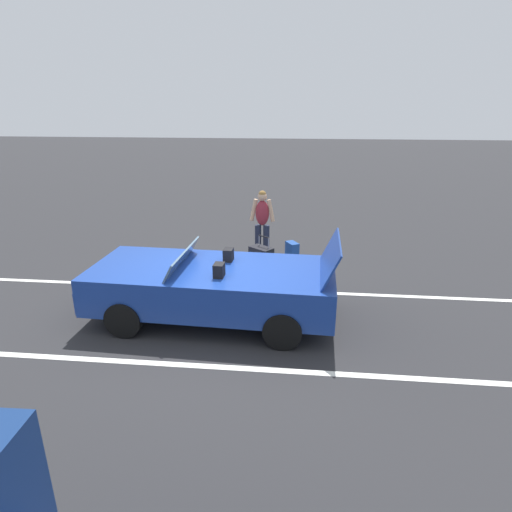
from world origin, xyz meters
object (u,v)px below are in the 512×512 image
at_px(convertible_car, 202,286).
at_px(traveler_person, 262,221).
at_px(suitcase_large_black, 261,264).
at_px(suitcase_small_carryon, 292,253).
at_px(suitcase_medium_bright, 288,276).

bearing_deg(convertible_car, traveler_person, -101.47).
xyz_separation_m(suitcase_large_black, traveler_person, (0.10, -1.40, 0.56)).
xyz_separation_m(suitcase_large_black, suitcase_small_carryon, (-0.63, -1.14, -0.12)).
distance_m(suitcase_large_black, suitcase_medium_bright, 0.75).
xyz_separation_m(suitcase_medium_bright, suitcase_small_carryon, (-0.04, -1.61, -0.06)).
relative_size(suitcase_large_black, suitcase_small_carryon, 1.94).
relative_size(suitcase_medium_bright, suitcase_small_carryon, 1.24).
distance_m(suitcase_medium_bright, suitcase_small_carryon, 1.61).
bearing_deg(suitcase_large_black, suitcase_medium_bright, 89.07).
xyz_separation_m(convertible_car, suitcase_small_carryon, (-1.50, -2.87, -0.34)).
height_order(suitcase_large_black, suitcase_small_carryon, suitcase_large_black).
relative_size(suitcase_medium_bright, traveler_person, 0.38).
distance_m(suitcase_large_black, traveler_person, 1.51).
bearing_deg(suitcase_medium_bright, convertible_car, -4.73).
relative_size(convertible_car, suitcase_large_black, 4.38).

